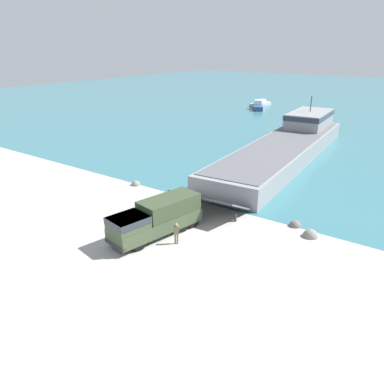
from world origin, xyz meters
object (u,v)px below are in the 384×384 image
military_truck (156,218)px  moored_boat_b (258,106)px  soldier_on_ramp (176,232)px  landing_craft (288,143)px  mooring_bollard (235,217)px  moored_boat_a (261,103)px

military_truck → moored_boat_b: size_ratio=1.20×
military_truck → soldier_on_ramp: (2.25, -0.25, -0.52)m
landing_craft → mooring_bollard: 23.63m
soldier_on_ramp → moored_boat_b: size_ratio=0.25×
mooring_bollard → soldier_on_ramp: bearing=-106.0°
soldier_on_ramp → moored_boat_a: bearing=159.8°
soldier_on_ramp → mooring_bollard: 6.48m
military_truck → moored_boat_b: (-22.36, 64.41, -0.82)m
soldier_on_ramp → mooring_bollard: (1.78, 6.21, -0.59)m
military_truck → mooring_bollard: military_truck is taller
military_truck → moored_boat_a: military_truck is taller
moored_boat_b → landing_craft: bearing=94.3°
soldier_on_ramp → moored_boat_a: size_ratio=0.25×
landing_craft → soldier_on_ramp: landing_craft is taller
moored_boat_b → moored_boat_a: bearing=-98.0°
landing_craft → moored_boat_b: bearing=117.6°
military_truck → moored_boat_b: 68.19m
moored_boat_b → mooring_bollard: size_ratio=8.85×
soldier_on_ramp → military_truck: bearing=-137.3°
military_truck → moored_boat_a: bearing=-149.7°
landing_craft → soldier_on_ramp: size_ratio=23.48×
moored_boat_b → mooring_bollard: moored_boat_b is taller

